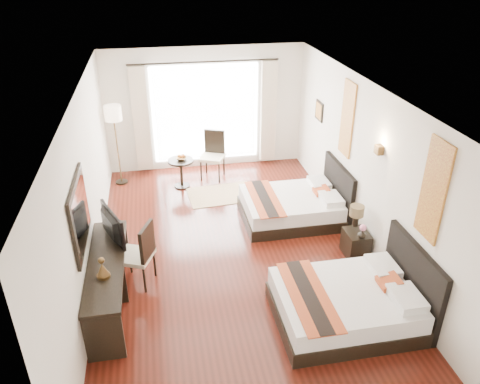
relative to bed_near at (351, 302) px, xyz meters
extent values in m
cube|color=#38110A|center=(-1.32, 1.86, -0.29)|extent=(4.50, 7.50, 0.01)
cube|color=white|center=(-1.32, 1.86, 2.50)|extent=(4.50, 7.50, 0.02)
cube|color=silver|center=(0.92, 1.86, 1.11)|extent=(0.01, 7.50, 2.80)
cube|color=silver|center=(-3.57, 1.86, 1.11)|extent=(0.01, 7.50, 2.80)
cube|color=silver|center=(-1.32, 5.60, 1.11)|extent=(4.50, 0.01, 2.80)
cube|color=silver|center=(-1.32, -1.89, 1.11)|extent=(4.50, 0.01, 2.80)
cube|color=white|center=(-1.32, 5.59, 1.01)|extent=(2.40, 0.02, 2.20)
cube|color=white|center=(-1.32, 5.53, 1.01)|extent=(2.30, 0.02, 2.10)
cube|color=#B8A78E|center=(-2.77, 5.49, 0.99)|extent=(0.35, 0.14, 2.35)
cube|color=#B8A78E|center=(0.13, 5.49, 0.99)|extent=(0.35, 0.14, 2.35)
cube|color=maroon|center=(0.91, 0.00, 1.66)|extent=(0.03, 0.50, 1.35)
cube|color=maroon|center=(0.91, 2.82, 1.66)|extent=(0.03, 0.50, 1.35)
cube|color=#4D371B|center=(0.87, 1.45, 1.63)|extent=(0.10, 0.14, 0.14)
cube|color=black|center=(-3.54, 0.94, 1.26)|extent=(0.04, 1.25, 0.95)
cube|color=white|center=(-3.52, 0.94, 1.26)|extent=(0.01, 1.12, 0.82)
cube|color=black|center=(-0.10, 0.00, -0.17)|extent=(1.88, 1.47, 0.23)
cube|color=silver|center=(-0.10, 0.00, 0.08)|extent=(1.82, 1.43, 0.28)
cube|color=black|center=(0.88, 0.00, 0.26)|extent=(0.08, 1.47, 1.10)
cube|color=#A42C1A|center=(-0.63, 0.00, 0.23)|extent=(0.50, 1.53, 0.02)
cube|color=black|center=(-0.07, 2.82, -0.18)|extent=(1.80, 1.41, 0.22)
cube|color=silver|center=(-0.07, 2.82, 0.07)|extent=(1.74, 1.37, 0.26)
cube|color=black|center=(0.88, 2.82, 0.24)|extent=(0.08, 1.41, 1.06)
cube|color=#A42C1A|center=(-0.57, 2.82, 0.21)|extent=(0.48, 1.47, 0.02)
cube|color=black|center=(0.70, 1.45, -0.06)|extent=(0.37, 0.46, 0.44)
cylinder|color=black|center=(0.70, 1.58, 0.31)|extent=(0.10, 0.10, 0.20)
cylinder|color=#3F321E|center=(0.70, 1.58, 0.50)|extent=(0.24, 0.24, 0.18)
imported|color=black|center=(0.70, 1.28, 0.28)|extent=(0.14, 0.14, 0.14)
cube|color=black|center=(-3.31, 0.94, 0.09)|extent=(0.50, 2.20, 0.76)
imported|color=black|center=(-3.29, 1.49, 0.71)|extent=(0.43, 0.82, 0.49)
cube|color=#BEB492|center=(-2.93, 1.38, 0.20)|extent=(0.64, 0.64, 0.07)
cube|color=black|center=(-2.73, 1.30, 0.50)|extent=(0.23, 0.44, 0.54)
cylinder|color=black|center=(-3.32, 5.02, -0.27)|extent=(0.27, 0.27, 0.03)
cylinder|color=#4D371B|center=(-3.32, 5.02, 0.49)|extent=(0.03, 0.03, 1.50)
cylinder|color=#FEE6C7|center=(-3.32, 5.02, 1.33)|extent=(0.36, 0.36, 0.31)
cylinder|color=black|center=(-2.01, 4.58, 0.03)|extent=(0.55, 0.55, 0.63)
imported|color=#452B18|center=(-1.99, 4.58, 0.37)|extent=(0.29, 0.29, 0.05)
cube|color=#BEB492|center=(-1.28, 4.90, 0.21)|extent=(0.65, 0.65, 0.07)
cube|color=black|center=(-1.19, 5.11, 0.51)|extent=(0.45, 0.24, 0.55)
cube|color=tan|center=(-1.22, 4.03, -0.28)|extent=(1.45, 1.04, 0.01)
camera|label=1|loc=(-2.45, -4.67, 4.37)|focal=35.00mm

